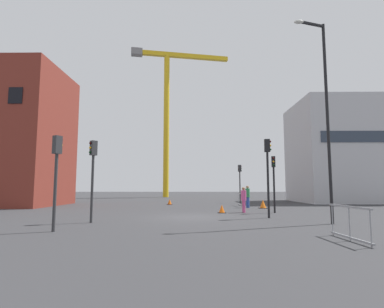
{
  "coord_description": "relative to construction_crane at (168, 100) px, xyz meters",
  "views": [
    {
      "loc": [
        0.23,
        -17.07,
        1.68
      ],
      "look_at": [
        0.0,
        4.17,
        3.95
      ],
      "focal_mm": 28.46,
      "sensor_mm": 36.0,
      "label": 1
    }
  ],
  "objects": [
    {
      "name": "traffic_cone_by_barrier",
      "position": [
        6.09,
        -28.86,
        -15.47
      ],
      "size": [
        0.52,
        0.52,
        0.52
      ],
      "color": "black",
      "rests_on": "ground"
    },
    {
      "name": "streetlamp_tall",
      "position": [
        10.43,
        -34.59,
        -10.32
      ],
      "size": [
        1.61,
        0.64,
        9.46
      ],
      "color": "black",
      "rests_on": "ground"
    },
    {
      "name": "safety_barrier_front",
      "position": [
        9.2,
        -38.84,
        -15.15
      ],
      "size": [
        0.18,
        2.35,
        1.08
      ],
      "color": "gray",
      "rests_on": "ground"
    },
    {
      "name": "office_block",
      "position": [
        21.02,
        -15.0,
        -10.27
      ],
      "size": [
        10.85,
        9.1,
        10.88
      ],
      "color": "#B7B7BC",
      "rests_on": "ground"
    },
    {
      "name": "traffic_cone_orange",
      "position": [
        2.0,
        -19.93,
        -15.48
      ],
      "size": [
        0.51,
        0.51,
        0.52
      ],
      "color": "black",
      "rests_on": "ground"
    },
    {
      "name": "traffic_light_crosswalk",
      "position": [
        -0.91,
        -36.99,
        -13.26
      ],
      "size": [
        0.35,
        0.39,
        3.62
      ],
      "color": "#2D2D30",
      "rests_on": "ground"
    },
    {
      "name": "pedestrian_waiting",
      "position": [
        8.57,
        -24.04,
        -14.7
      ],
      "size": [
        0.34,
        0.34,
        1.74
      ],
      "color": "#33519E",
      "rests_on": "ground"
    },
    {
      "name": "traffic_light_verge",
      "position": [
        8.34,
        -31.98,
        -12.87
      ],
      "size": [
        0.38,
        0.25,
        4.26
      ],
      "color": "black",
      "rests_on": "ground"
    },
    {
      "name": "traffic_light_median",
      "position": [
        9.47,
        -28.79,
        -13.25
      ],
      "size": [
        0.29,
        0.39,
        3.63
      ],
      "color": "black",
      "rests_on": "ground"
    },
    {
      "name": "construction_crane",
      "position": [
        0.0,
        0.0,
        0.0
      ],
      "size": [
        16.15,
        4.08,
        24.08
      ],
      "color": "gold",
      "rests_on": "ground"
    },
    {
      "name": "traffic_light_far",
      "position": [
        8.97,
        -17.23,
        -13.09
      ],
      "size": [
        0.39,
        0.31,
        3.89
      ],
      "color": "#2D2D30",
      "rests_on": "ground"
    },
    {
      "name": "pedestrian_walking",
      "position": [
        7.54,
        -28.56,
        -14.76
      ],
      "size": [
        0.34,
        0.34,
        1.64
      ],
      "color": "#D14C8C",
      "rests_on": "ground"
    },
    {
      "name": "safety_barrier_left_run",
      "position": [
        8.41,
        -21.59,
        -15.15
      ],
      "size": [
        0.25,
        2.59,
        1.08
      ],
      "color": "gray",
      "rests_on": "ground"
    },
    {
      "name": "traffic_cone_striped",
      "position": [
        9.64,
        -24.67,
        -15.4
      ],
      "size": [
        0.66,
        0.66,
        0.67
      ],
      "color": "black",
      "rests_on": "ground"
    },
    {
      "name": "ground",
      "position": [
        4.17,
        -31.45,
        -15.71
      ],
      "size": [
        160.0,
        160.0,
        0.0
      ],
      "primitive_type": "plane",
      "color": "#333335"
    },
    {
      "name": "brick_building",
      "position": [
        -12.3,
        -21.7,
        -9.62
      ],
      "size": [
        9.16,
        8.07,
        12.19
      ],
      "color": "maroon",
      "rests_on": "ground"
    },
    {
      "name": "traffic_light_near",
      "position": [
        -0.46,
        -34.2,
        -13.12
      ],
      "size": [
        0.36,
        0.37,
        3.85
      ],
      "color": "#2D2D30",
      "rests_on": "ground"
    }
  ]
}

